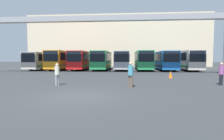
# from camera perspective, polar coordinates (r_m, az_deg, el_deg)

# --- Properties ---
(ground_plane) EXTENTS (200.00, 200.00, 0.00)m
(ground_plane) POSITION_cam_1_polar(r_m,az_deg,el_deg) (9.53, -11.05, -8.40)
(ground_plane) COLOR #2D3033
(building_backdrop) EXTENTS (46.73, 12.00, 13.27)m
(building_backdrop) POSITION_cam_1_polar(r_m,az_deg,el_deg) (50.38, 1.86, 9.00)
(building_backdrop) COLOR beige
(building_backdrop) RESTS_ON ground
(overhead_gantry) EXTENTS (35.89, 0.80, 7.53)m
(overhead_gantry) POSITION_cam_1_polar(r_m,az_deg,el_deg) (23.26, -1.69, 14.74)
(overhead_gantry) COLOR gray
(overhead_gantry) RESTS_ON ground
(bus_slot_0) EXTENTS (2.46, 12.04, 3.06)m
(bus_slot_0) POSITION_cam_1_polar(r_m,az_deg,el_deg) (35.40, -20.78, 3.11)
(bus_slot_0) COLOR beige
(bus_slot_0) RESTS_ON ground
(bus_slot_1) EXTENTS (2.60, 10.07, 3.33)m
(bus_slot_1) POSITION_cam_1_polar(r_m,az_deg,el_deg) (33.07, -15.84, 3.45)
(bus_slot_1) COLOR orange
(bus_slot_1) RESTS_ON ground
(bus_slot_2) EXTENTS (2.53, 11.11, 3.25)m
(bus_slot_2) POSITION_cam_1_polar(r_m,az_deg,el_deg) (32.48, -9.51, 3.45)
(bus_slot_2) COLOR red
(bus_slot_2) RESTS_ON ground
(bus_slot_3) EXTENTS (2.52, 10.17, 3.24)m
(bus_slot_3) POSITION_cam_1_polar(r_m,az_deg,el_deg) (31.31, -3.26, 3.47)
(bus_slot_3) COLOR #268C4C
(bus_slot_3) RESTS_ON ground
(bus_slot_4) EXTENTS (2.45, 10.03, 3.19)m
(bus_slot_4) POSITION_cam_1_polar(r_m,az_deg,el_deg) (30.95, 3.39, 3.42)
(bus_slot_4) COLOR #999EA5
(bus_slot_4) RESTS_ON ground
(bus_slot_5) EXTENTS (2.48, 10.67, 3.26)m
(bus_slot_5) POSITION_cam_1_polar(r_m,az_deg,el_deg) (31.39, 10.05, 3.44)
(bus_slot_5) COLOR #268C4C
(bus_slot_5) RESTS_ON ground
(bus_slot_6) EXTENTS (2.63, 11.35, 3.18)m
(bus_slot_6) POSITION_cam_1_polar(r_m,az_deg,el_deg) (32.26, 16.43, 3.28)
(bus_slot_6) COLOR #1959A5
(bus_slot_6) RESTS_ON ground
(bus_slot_7) EXTENTS (2.49, 12.38, 3.26)m
(bus_slot_7) POSITION_cam_1_polar(r_m,az_deg,el_deg) (33.67, 22.32, 3.24)
(bus_slot_7) COLOR beige
(bus_slot_7) RESTS_ON ground
(pedestrian_mid_left) EXTENTS (0.34, 0.34, 1.64)m
(pedestrian_mid_left) POSITION_cam_1_polar(r_m,az_deg,el_deg) (13.64, -17.48, -1.16)
(pedestrian_mid_left) COLOR gray
(pedestrian_mid_left) RESTS_ON ground
(pedestrian_near_left) EXTENTS (0.35, 0.35, 1.71)m
(pedestrian_near_left) POSITION_cam_1_polar(r_m,az_deg,el_deg) (15.44, 32.08, -0.87)
(pedestrian_near_left) COLOR black
(pedestrian_near_left) RESTS_ON ground
(pedestrian_mid_right) EXTENTS (0.37, 0.37, 1.76)m
(pedestrian_mid_right) POSITION_cam_1_polar(r_m,az_deg,el_deg) (12.16, 6.09, -1.28)
(pedestrian_mid_right) COLOR brown
(pedestrian_mid_right) RESTS_ON ground
(traffic_cone) EXTENTS (0.37, 0.37, 0.74)m
(traffic_cone) POSITION_cam_1_polar(r_m,az_deg,el_deg) (18.91, 18.59, -1.39)
(traffic_cone) COLOR orange
(traffic_cone) RESTS_ON ground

